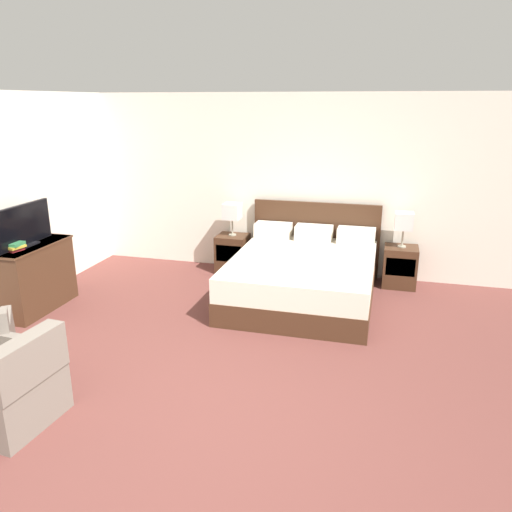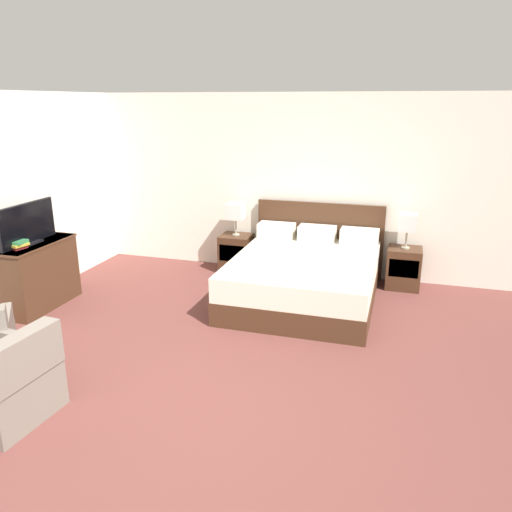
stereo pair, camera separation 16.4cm
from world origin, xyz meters
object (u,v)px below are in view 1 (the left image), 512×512
Objects in this scene: bed at (303,276)px; nightstand_left at (233,253)px; book_red_cover at (13,249)px; table_lamp_left at (232,212)px; nightstand_right at (400,267)px; book_blue_cover at (13,246)px; armchair_companion at (9,390)px; book_small_top at (13,244)px; table_lamp_right at (404,222)px; dresser at (33,276)px; tv at (23,226)px.

bed reaches higher than nightstand_left.
table_lamp_left is at bearing 49.34° from book_red_cover.
nightstand_left is 0.62m from table_lamp_left.
book_blue_cover is (-4.25, -2.19, 0.58)m from nightstand_right.
armchair_companion is at bearing -126.91° from nightstand_right.
book_red_cover is 0.24× the size of armchair_companion.
nightstand_left is at bearing 49.39° from book_small_top.
book_small_top is at bearing -152.71° from nightstand_right.
table_lamp_right is 0.45× the size of dresser.
book_small_top is (-1.88, -2.19, -0.01)m from table_lamp_left.
nightstand_right is (2.37, 0.00, 0.00)m from nightstand_left.
armchair_companion is (-2.94, -3.91, 0.01)m from nightstand_right.
table_lamp_left is 4.00m from armchair_companion.
armchair_companion is (1.31, -1.72, -0.60)m from book_small_top.
table_lamp_right is at bearing 33.59° from bed.
armchair_companion reaches higher than nightstand_right.
dresser is at bearing 89.17° from book_blue_cover.
table_lamp_left is at bearing 179.96° from nightstand_right.
bed reaches higher than table_lamp_left.
book_red_cover is (-0.00, -0.21, -0.22)m from tv.
book_blue_cover reaches higher than dresser.
book_blue_cover is 0.30× the size of armchair_companion.
book_small_top is at bearing -130.61° from nightstand_left.
bed reaches higher than armchair_companion.
book_small_top reaches higher than book_red_cover.
nightstand_left is 1.00× the size of nightstand_right.
nightstand_right is 2.40× the size of book_blue_cover.
dresser is (-4.25, -1.95, 0.14)m from nightstand_right.
bed reaches higher than table_lamp_right.
dresser is 2.37m from armchair_companion.
nightstand_right is at bearing 25.03° from tv.
nightstand_left is 2.70× the size of book_small_top.
dresser is (-3.07, -1.16, 0.11)m from bed.
book_small_top is at bearing 127.17° from armchair_companion.
tv is (-3.06, -1.20, 0.73)m from bed.
nightstand_right is at bearing 27.29° from book_small_top.
bed is 3.59m from armchair_companion.
book_red_cover is (-4.25, -2.19, -0.07)m from table_lamp_right.
table_lamp_left is 2.89m from book_blue_cover.
table_lamp_right is (2.37, 0.00, 0.00)m from table_lamp_left.
book_small_top is at bearing -130.60° from table_lamp_left.
nightstand_right is 2.70× the size of book_small_top.
tv reaches higher than table_lamp_left.
tv is at bearing -154.95° from table_lamp_right.
bed is at bearing 21.37° from tv.
nightstand_left is at bearing 81.68° from armchair_companion.
table_lamp_left is 1.00× the size of table_lamp_right.
table_lamp_left is at bearing 180.00° from table_lamp_right.
book_red_cover is 0.89× the size of book_small_top.
nightstand_left is at bearing 49.32° from book_red_cover.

